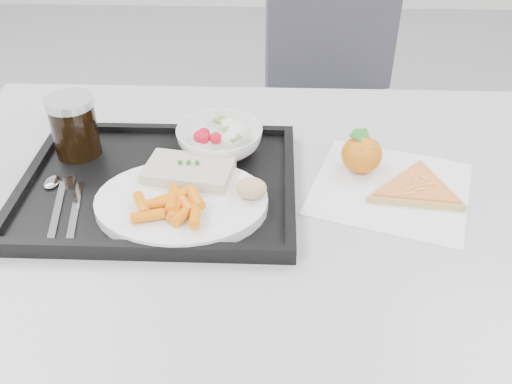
{
  "coord_description": "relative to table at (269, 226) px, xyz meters",
  "views": [
    {
      "loc": [
        0.0,
        -0.46,
        1.31
      ],
      "look_at": [
        -0.02,
        0.28,
        0.77
      ],
      "focal_mm": 40.0,
      "sensor_mm": 36.0,
      "label": 1
    }
  ],
  "objects": [
    {
      "name": "bread_roll",
      "position": [
        -0.03,
        -0.05,
        0.12
      ],
      "size": [
        0.06,
        0.06,
        0.03
      ],
      "color": "#EAB98F",
      "rests_on": "dinner_plate"
    },
    {
      "name": "cutlery",
      "position": [
        -0.33,
        -0.04,
        0.08
      ],
      "size": [
        0.09,
        0.17,
        0.01
      ],
      "color": "silver",
      "rests_on": "tray"
    },
    {
      "name": "salad_bowl",
      "position": [
        -0.09,
        0.11,
        0.11
      ],
      "size": [
        0.15,
        0.15,
        0.05
      ],
      "color": "white",
      "rests_on": "tray"
    },
    {
      "name": "tangerine",
      "position": [
        0.16,
        0.08,
        0.1
      ],
      "size": [
        0.09,
        0.09,
        0.07
      ],
      "color": "#FF7500",
      "rests_on": "napkin"
    },
    {
      "name": "table",
      "position": [
        0.0,
        0.0,
        0.0
      ],
      "size": [
        1.2,
        0.8,
        0.75
      ],
      "color": "silver",
      "rests_on": "ground"
    },
    {
      "name": "dinner_plate",
      "position": [
        -0.14,
        -0.06,
        0.09
      ],
      "size": [
        0.27,
        0.27,
        0.02
      ],
      "color": "white",
      "rests_on": "tray"
    },
    {
      "name": "cola_glass",
      "position": [
        -0.34,
        0.1,
        0.14
      ],
      "size": [
        0.08,
        0.08,
        0.11
      ],
      "color": "black",
      "rests_on": "tray"
    },
    {
      "name": "chair",
      "position": [
        0.18,
        0.83,
        -0.15
      ],
      "size": [
        0.52,
        0.52,
        0.93
      ],
      "color": "#36363E",
      "rests_on": "ground"
    },
    {
      "name": "tray",
      "position": [
        -0.18,
        0.01,
        0.08
      ],
      "size": [
        0.45,
        0.35,
        0.03
      ],
      "color": "black",
      "rests_on": "table"
    },
    {
      "name": "napkin",
      "position": [
        0.2,
        0.02,
        0.07
      ],
      "size": [
        0.31,
        0.31,
        0.0
      ],
      "color": "white",
      "rests_on": "table"
    },
    {
      "name": "salad_contents",
      "position": [
        -0.08,
        0.12,
        0.12
      ],
      "size": [
        0.09,
        0.09,
        0.03
      ],
      "color": "red",
      "rests_on": "salad_bowl"
    },
    {
      "name": "carrot_pile",
      "position": [
        -0.14,
        -0.09,
        0.11
      ],
      "size": [
        0.11,
        0.09,
        0.03
      ],
      "color": "orange",
      "rests_on": "dinner_plate"
    },
    {
      "name": "fish_fillet",
      "position": [
        -0.13,
        0.01,
        0.11
      ],
      "size": [
        0.15,
        0.11,
        0.03
      ],
      "color": "beige",
      "rests_on": "dinner_plate"
    },
    {
      "name": "pizza_slice",
      "position": [
        0.24,
        0.01,
        0.08
      ],
      "size": [
        0.24,
        0.24,
        0.02
      ],
      "color": "tan",
      "rests_on": "napkin"
    }
  ]
}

